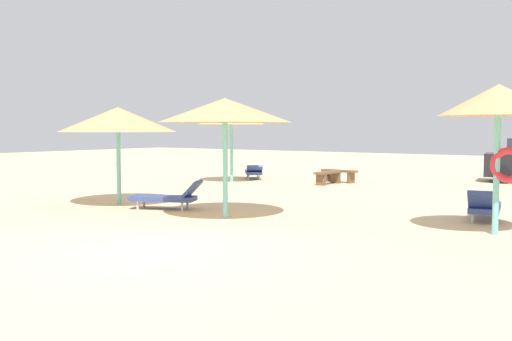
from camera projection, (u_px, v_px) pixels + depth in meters
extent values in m
plane|color=beige|center=(154.00, 250.00, 10.04)|extent=(80.00, 80.00, 0.00)
cylinder|color=#6BC6BC|center=(497.00, 173.00, 11.43)|extent=(0.12, 0.12, 2.44)
cone|color=tan|center=(499.00, 100.00, 11.32)|extent=(2.27, 2.27, 0.61)
torus|color=red|center=(509.00, 165.00, 11.29)|extent=(0.70, 0.14, 0.70)
cylinder|color=#6BC6BC|center=(232.00, 152.00, 22.88)|extent=(0.12, 0.12, 2.35)
cone|color=tan|center=(231.00, 116.00, 22.78)|extent=(2.62, 2.62, 0.63)
cylinder|color=#6BC6BC|center=(225.00, 168.00, 13.55)|extent=(0.12, 0.12, 2.33)
cone|color=tan|center=(225.00, 110.00, 13.46)|extent=(3.10, 3.10, 0.56)
cylinder|color=#6BC6BC|center=(119.00, 167.00, 16.02)|extent=(0.12, 0.12, 2.10)
cone|color=tan|center=(118.00, 120.00, 15.92)|extent=(3.19, 3.19, 0.67)
cube|color=#33478C|center=(485.00, 207.00, 13.41)|extent=(0.96, 1.79, 0.12)
cube|color=#33478C|center=(483.00, 200.00, 12.67)|extent=(0.71, 0.56, 0.45)
cylinder|color=silver|center=(494.00, 219.00, 12.79)|extent=(0.06, 0.06, 0.22)
cylinder|color=silver|center=(473.00, 218.00, 12.97)|extent=(0.06, 0.06, 0.22)
cylinder|color=silver|center=(496.00, 212.00, 13.88)|extent=(0.06, 0.06, 0.22)
cylinder|color=silver|center=(477.00, 211.00, 14.06)|extent=(0.06, 0.06, 0.22)
cube|color=#33478C|center=(253.00, 172.00, 24.40)|extent=(1.57, 1.72, 0.12)
cube|color=#33478C|center=(255.00, 169.00, 23.59)|extent=(0.83, 0.81, 0.33)
cylinder|color=silver|center=(260.00, 177.00, 23.83)|extent=(0.06, 0.06, 0.22)
cylinder|color=silver|center=(249.00, 177.00, 23.80)|extent=(0.06, 0.06, 0.22)
cylinder|color=silver|center=(258.00, 175.00, 25.03)|extent=(0.06, 0.06, 0.22)
cylinder|color=silver|center=(247.00, 175.00, 25.00)|extent=(0.06, 0.06, 0.22)
cube|color=#33478C|center=(163.00, 198.00, 15.16)|extent=(1.81, 1.30, 0.12)
cube|color=#33478C|center=(192.00, 189.00, 14.99)|extent=(0.66, 0.76, 0.45)
cylinder|color=silver|center=(187.00, 204.00, 15.28)|extent=(0.06, 0.06, 0.22)
cylinder|color=silver|center=(182.00, 207.00, 14.85)|extent=(0.06, 0.06, 0.22)
cylinder|color=silver|center=(144.00, 203.00, 15.50)|extent=(0.06, 0.06, 0.22)
cylinder|color=silver|center=(138.00, 205.00, 15.07)|extent=(0.06, 0.06, 0.22)
cube|color=brown|center=(339.00, 171.00, 22.77)|extent=(1.54, 0.61, 0.08)
cube|color=brown|center=(328.00, 176.00, 23.17)|extent=(0.17, 0.37, 0.41)
cube|color=brown|center=(351.00, 178.00, 22.41)|extent=(0.17, 0.37, 0.41)
cube|color=brown|center=(328.00, 172.00, 21.94)|extent=(0.44, 1.51, 0.08)
cube|color=brown|center=(321.00, 180.00, 21.53)|extent=(0.36, 0.13, 0.41)
cube|color=brown|center=(336.00, 178.00, 22.40)|extent=(0.36, 0.13, 0.41)
cylinder|color=black|center=(503.00, 172.00, 23.88)|extent=(0.67, 0.34, 0.64)
cylinder|color=black|center=(502.00, 175.00, 22.28)|extent=(0.67, 0.34, 0.64)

